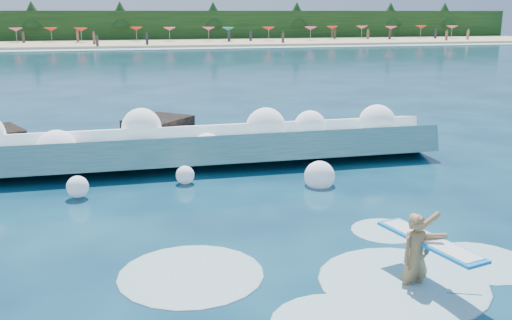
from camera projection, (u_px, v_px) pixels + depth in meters
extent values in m
plane|color=#07213C|center=(210.00, 240.00, 12.30)|extent=(200.00, 200.00, 0.00)
cube|color=tan|center=(128.00, 43.00, 85.63)|extent=(140.00, 20.00, 0.40)
cube|color=silver|center=(130.00, 49.00, 75.32)|extent=(140.00, 5.00, 0.08)
cube|color=black|center=(126.00, 26.00, 94.46)|extent=(140.00, 4.00, 5.00)
cube|color=teal|center=(169.00, 153.00, 18.09)|extent=(17.54, 2.67, 1.46)
cube|color=white|center=(166.00, 134.00, 18.74)|extent=(17.54, 1.24, 0.68)
cube|color=black|center=(77.00, 155.00, 18.20)|extent=(2.02, 1.66, 1.03)
cube|color=black|center=(159.00, 138.00, 19.91)|extent=(2.61, 2.64, 1.45)
imported|color=#A57A4D|center=(416.00, 259.00, 10.10)|extent=(0.66, 0.49, 1.66)
cube|color=#0E8DF0|center=(430.00, 241.00, 10.14)|extent=(1.04, 2.32, 0.06)
cube|color=white|center=(430.00, 240.00, 10.13)|extent=(0.90, 2.12, 0.06)
cylinder|color=black|center=(463.00, 294.00, 9.03)|extent=(0.01, 0.91, 0.43)
sphere|color=white|center=(57.00, 151.00, 17.05)|extent=(1.24, 1.24, 1.24)
sphere|color=white|center=(142.00, 128.00, 18.41)|extent=(1.28, 1.28, 1.28)
sphere|color=white|center=(207.00, 148.00, 17.87)|extent=(0.98, 0.98, 0.98)
sphere|color=white|center=(266.00, 127.00, 19.04)|extent=(1.34, 1.34, 1.34)
sphere|color=white|center=(310.00, 126.00, 19.38)|extent=(1.09, 1.09, 1.09)
sphere|color=white|center=(377.00, 123.00, 19.51)|extent=(1.27, 1.27, 1.27)
sphere|color=white|center=(78.00, 187.00, 14.99)|extent=(0.58, 0.58, 0.58)
sphere|color=white|center=(185.00, 175.00, 16.30)|extent=(0.54, 0.54, 0.54)
sphere|color=white|center=(319.00, 176.00, 16.15)|extent=(0.87, 0.87, 0.87)
ellipsoid|color=silver|center=(403.00, 282.00, 10.42)|extent=(3.12, 3.12, 0.16)
ellipsoid|color=silver|center=(480.00, 262.00, 11.23)|extent=(2.05, 2.05, 0.10)
ellipsoid|color=silver|center=(191.00, 274.00, 10.71)|extent=(2.78, 2.78, 0.14)
ellipsoid|color=silver|center=(386.00, 231.00, 12.86)|extent=(1.57, 1.57, 0.08)
cone|color=#D73F70|center=(16.00, 30.00, 84.46)|extent=(2.00, 2.00, 0.50)
cone|color=red|center=(51.00, 29.00, 86.07)|extent=(2.00, 2.00, 0.50)
cone|color=red|center=(81.00, 30.00, 84.77)|extent=(2.00, 2.00, 0.50)
cone|color=red|center=(136.00, 29.00, 89.44)|extent=(2.00, 2.00, 0.50)
cone|color=#D73F70|center=(169.00, 29.00, 88.55)|extent=(2.00, 2.00, 0.50)
cone|color=#D73F70|center=(209.00, 29.00, 89.03)|extent=(2.00, 2.00, 0.50)
cone|color=#137772|center=(228.00, 29.00, 88.42)|extent=(2.00, 2.00, 0.50)
cone|color=red|center=(269.00, 29.00, 89.70)|extent=(2.00, 2.00, 0.50)
cone|color=#D73F70|center=(311.00, 28.00, 91.69)|extent=(2.00, 2.00, 0.50)
cone|color=red|center=(332.00, 28.00, 95.48)|extent=(2.00, 2.00, 0.50)
cone|color=#D73F70|center=(362.00, 27.00, 97.02)|extent=(2.00, 2.00, 0.50)
cone|color=#D73F70|center=(391.00, 28.00, 94.74)|extent=(2.00, 2.00, 0.50)
cone|color=red|center=(421.00, 27.00, 99.80)|extent=(2.00, 2.00, 0.50)
cone|color=#D73F70|center=(452.00, 27.00, 98.56)|extent=(2.00, 2.00, 0.50)
cube|color=#8C664C|center=(205.00, 38.00, 83.44)|extent=(0.35, 0.22, 1.47)
cube|color=#262633|center=(69.00, 37.00, 86.09)|extent=(0.35, 0.22, 1.42)
cube|color=brown|center=(251.00, 36.00, 88.87)|extent=(0.35, 0.22, 1.60)
cube|color=#3F332D|center=(211.00, 37.00, 82.43)|extent=(0.35, 0.22, 1.62)
cube|color=#8C664C|center=(44.00, 38.00, 81.75)|extent=(0.35, 0.22, 1.48)
cube|color=#3F332D|center=(161.00, 40.00, 78.89)|extent=(0.35, 0.22, 1.37)
cube|color=#8C664C|center=(15.00, 38.00, 82.49)|extent=(0.35, 0.22, 1.54)
cube|color=#262633|center=(94.00, 39.00, 80.03)|extent=(0.35, 0.22, 1.46)
cube|color=#8C664C|center=(2.00, 40.00, 76.42)|extent=(0.35, 0.22, 1.50)
cube|color=#262633|center=(327.00, 36.00, 86.34)|extent=(0.35, 0.22, 1.57)
cube|color=brown|center=(440.00, 35.00, 95.34)|extent=(0.35, 0.22, 1.35)
cube|color=#8C664C|center=(339.00, 37.00, 86.69)|extent=(0.35, 0.22, 1.48)
cube|color=#262633|center=(393.00, 34.00, 95.13)|extent=(0.35, 0.22, 1.50)
cube|color=#8C664C|center=(274.00, 36.00, 86.63)|extent=(0.35, 0.22, 1.60)
cube|color=#262633|center=(424.00, 35.00, 92.58)|extent=(0.35, 0.22, 1.51)
cube|color=brown|center=(256.00, 37.00, 85.14)|extent=(0.35, 0.22, 1.43)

